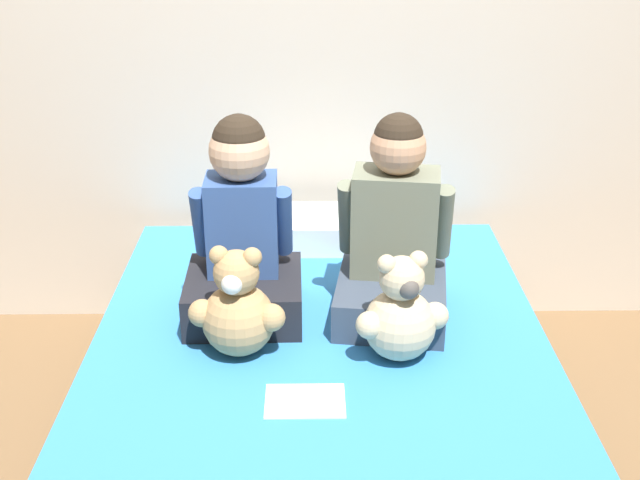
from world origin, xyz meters
name	(u,v)px	position (x,y,z in m)	size (l,w,h in m)	color
wall_behind_bed	(317,12)	(0.00, 1.12, 1.25)	(8.00, 0.06, 2.50)	beige
bed	(321,431)	(0.00, 0.00, 0.22)	(1.37, 2.00, 0.45)	brown
child_on_left	(242,236)	(-0.23, 0.32, 0.71)	(0.36, 0.34, 0.63)	black
child_on_right	(394,238)	(0.23, 0.32, 0.70)	(0.38, 0.44, 0.63)	#384251
teddy_bear_held_by_left_child	(238,309)	(-0.23, 0.08, 0.59)	(0.28, 0.21, 0.33)	tan
teddy_bear_held_by_right_child	(400,315)	(0.22, 0.05, 0.59)	(0.27, 0.20, 0.33)	#D1B78E
pillow_at_headboard	(318,229)	(0.00, 0.83, 0.51)	(0.52, 0.28, 0.11)	white
sign_card	(305,401)	(-0.04, -0.17, 0.45)	(0.21, 0.15, 0.00)	white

